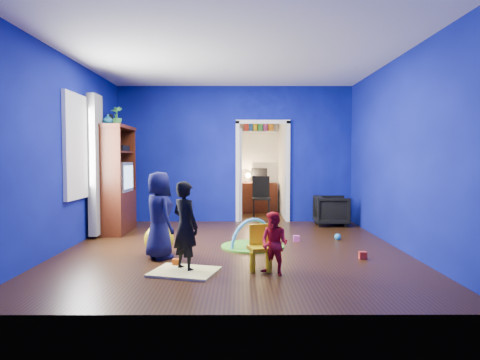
{
  "coord_description": "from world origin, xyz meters",
  "views": [
    {
      "loc": [
        0.09,
        -6.42,
        1.38
      ],
      "look_at": [
        0.11,
        0.4,
        1.02
      ],
      "focal_mm": 32.0,
      "sensor_mm": 36.0,
      "label": 1
    }
  ],
  "objects_px": {
    "vase": "(108,119)",
    "tv_armoire": "(114,179)",
    "child_navy": "(159,215)",
    "toddler_red": "(274,243)",
    "crt_tv": "(116,177)",
    "kid_chair": "(261,250)",
    "armchair": "(331,211)",
    "folding_chair": "(261,198)",
    "study_desk": "(259,198)",
    "hopper_ball": "(159,239)",
    "child_black": "(185,226)",
    "play_mat": "(253,246)"
  },
  "relations": [
    {
      "from": "vase",
      "to": "tv_armoire",
      "type": "height_order",
      "value": "vase"
    },
    {
      "from": "child_navy",
      "to": "tv_armoire",
      "type": "xyz_separation_m",
      "value": [
        -1.22,
        2.07,
        0.39
      ]
    },
    {
      "from": "toddler_red",
      "to": "crt_tv",
      "type": "xyz_separation_m",
      "value": [
        -2.68,
        2.89,
        0.65
      ]
    },
    {
      "from": "tv_armoire",
      "to": "vase",
      "type": "bearing_deg",
      "value": -90.0
    },
    {
      "from": "tv_armoire",
      "to": "kid_chair",
      "type": "distance_m",
      "value": 3.79
    },
    {
      "from": "toddler_red",
      "to": "armchair",
      "type": "bearing_deg",
      "value": 103.42
    },
    {
      "from": "child_navy",
      "to": "folding_chair",
      "type": "height_order",
      "value": "child_navy"
    },
    {
      "from": "kid_chair",
      "to": "armchair",
      "type": "bearing_deg",
      "value": 50.08
    },
    {
      "from": "child_navy",
      "to": "folding_chair",
      "type": "xyz_separation_m",
      "value": [
        1.6,
        3.94,
        -0.13
      ]
    },
    {
      "from": "armchair",
      "to": "vase",
      "type": "distance_m",
      "value": 4.66
    },
    {
      "from": "toddler_red",
      "to": "study_desk",
      "type": "xyz_separation_m",
      "value": [
        0.1,
        5.72,
        0.0
      ]
    },
    {
      "from": "vase",
      "to": "crt_tv",
      "type": "bearing_deg",
      "value": 82.41
    },
    {
      "from": "toddler_red",
      "to": "hopper_ball",
      "type": "relative_size",
      "value": 1.75
    },
    {
      "from": "vase",
      "to": "kid_chair",
      "type": "distance_m",
      "value": 3.95
    },
    {
      "from": "child_black",
      "to": "vase",
      "type": "height_order",
      "value": "vase"
    },
    {
      "from": "play_mat",
      "to": "folding_chair",
      "type": "relative_size",
      "value": 1.05
    },
    {
      "from": "hopper_ball",
      "to": "folding_chair",
      "type": "xyz_separation_m",
      "value": [
        1.65,
        3.69,
        0.25
      ]
    },
    {
      "from": "child_navy",
      "to": "vase",
      "type": "distance_m",
      "value": 2.6
    },
    {
      "from": "armchair",
      "to": "child_navy",
      "type": "xyz_separation_m",
      "value": [
        -2.97,
        -2.84,
        0.29
      ]
    },
    {
      "from": "armchair",
      "to": "hopper_ball",
      "type": "xyz_separation_m",
      "value": [
        -3.02,
        -2.59,
        -0.09
      ]
    },
    {
      "from": "vase",
      "to": "armchair",
      "type": "bearing_deg",
      "value": 14.37
    },
    {
      "from": "child_navy",
      "to": "hopper_ball",
      "type": "bearing_deg",
      "value": -21.72
    },
    {
      "from": "armchair",
      "to": "crt_tv",
      "type": "xyz_separation_m",
      "value": [
        -4.14,
        -0.77,
        0.72
      ]
    },
    {
      "from": "child_navy",
      "to": "hopper_ball",
      "type": "xyz_separation_m",
      "value": [
        -0.05,
        0.25,
        -0.38
      ]
    },
    {
      "from": "toddler_red",
      "to": "tv_armoire",
      "type": "bearing_deg",
      "value": 168.44
    },
    {
      "from": "child_navy",
      "to": "toddler_red",
      "type": "bearing_deg",
      "value": -151.66
    },
    {
      "from": "child_black",
      "to": "play_mat",
      "type": "distance_m",
      "value": 1.71
    },
    {
      "from": "child_black",
      "to": "toddler_red",
      "type": "xyz_separation_m",
      "value": [
        1.07,
        -0.17,
        -0.18
      ]
    },
    {
      "from": "child_navy",
      "to": "play_mat",
      "type": "distance_m",
      "value": 1.6
    },
    {
      "from": "vase",
      "to": "study_desk",
      "type": "relative_size",
      "value": 0.2
    },
    {
      "from": "vase",
      "to": "child_navy",
      "type": "bearing_deg",
      "value": -55.54
    },
    {
      "from": "toddler_red",
      "to": "vase",
      "type": "bearing_deg",
      "value": 171.57
    },
    {
      "from": "armchair",
      "to": "hopper_ball",
      "type": "relative_size",
      "value": 1.58
    },
    {
      "from": "armchair",
      "to": "child_navy",
      "type": "height_order",
      "value": "child_navy"
    },
    {
      "from": "child_navy",
      "to": "kid_chair",
      "type": "bearing_deg",
      "value": -147.68
    },
    {
      "from": "vase",
      "to": "kid_chair",
      "type": "bearing_deg",
      "value": -42.95
    },
    {
      "from": "child_black",
      "to": "play_mat",
      "type": "bearing_deg",
      "value": -78.6
    },
    {
      "from": "kid_chair",
      "to": "folding_chair",
      "type": "bearing_deg",
      "value": 71.98
    },
    {
      "from": "toddler_red",
      "to": "study_desk",
      "type": "height_order",
      "value": "study_desk"
    },
    {
      "from": "play_mat",
      "to": "study_desk",
      "type": "bearing_deg",
      "value": 85.88
    },
    {
      "from": "crt_tv",
      "to": "armchair",
      "type": "bearing_deg",
      "value": 10.55
    },
    {
      "from": "child_black",
      "to": "child_navy",
      "type": "relative_size",
      "value": 0.92
    },
    {
      "from": "vase",
      "to": "hopper_ball",
      "type": "bearing_deg",
      "value": -52.54
    },
    {
      "from": "tv_armoire",
      "to": "folding_chair",
      "type": "relative_size",
      "value": 2.13
    },
    {
      "from": "vase",
      "to": "crt_tv",
      "type": "height_order",
      "value": "vase"
    },
    {
      "from": "armchair",
      "to": "child_black",
      "type": "height_order",
      "value": "child_black"
    },
    {
      "from": "armchair",
      "to": "hopper_ball",
      "type": "height_order",
      "value": "armchair"
    },
    {
      "from": "tv_armoire",
      "to": "kid_chair",
      "type": "height_order",
      "value": "tv_armoire"
    },
    {
      "from": "armchair",
      "to": "folding_chair",
      "type": "xyz_separation_m",
      "value": [
        -1.37,
        1.1,
        0.16
      ]
    },
    {
      "from": "play_mat",
      "to": "vase",
      "type": "bearing_deg",
      "value": 157.62
    }
  ]
}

